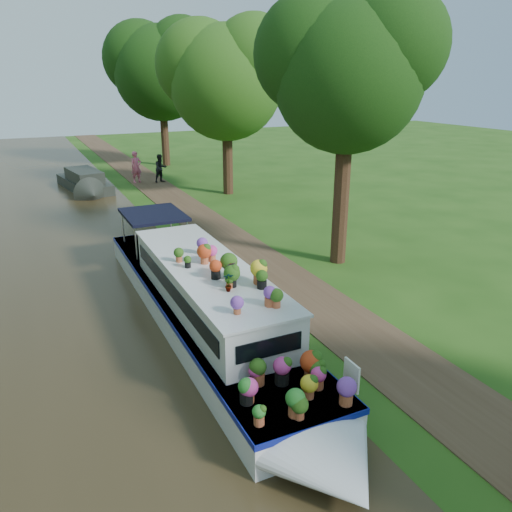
# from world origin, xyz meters

# --- Properties ---
(ground) EXTENTS (100.00, 100.00, 0.00)m
(ground) POSITION_xyz_m (0.00, 0.00, 0.00)
(ground) COLOR #214812
(ground) RESTS_ON ground
(canal_water) EXTENTS (10.00, 100.00, 0.02)m
(canal_water) POSITION_xyz_m (-6.00, 0.00, 0.01)
(canal_water) COLOR #2D2513
(canal_water) RESTS_ON ground
(towpath) EXTENTS (2.20, 100.00, 0.03)m
(towpath) POSITION_xyz_m (1.20, 0.00, 0.01)
(towpath) COLOR #44311F
(towpath) RESTS_ON ground
(plant_boat) EXTENTS (2.29, 13.52, 2.30)m
(plant_boat) POSITION_xyz_m (-2.25, -0.03, 0.85)
(plant_boat) COLOR silver
(plant_boat) RESTS_ON canal_water
(tree_near_overhang) EXTENTS (5.52, 5.28, 8.99)m
(tree_near_overhang) POSITION_xyz_m (3.79, 3.06, 6.60)
(tree_near_overhang) COLOR black
(tree_near_overhang) RESTS_ON ground
(tree_near_mid) EXTENTS (6.90, 6.60, 9.40)m
(tree_near_mid) POSITION_xyz_m (4.48, 15.08, 6.44)
(tree_near_mid) COLOR black
(tree_near_mid) RESTS_ON ground
(tree_near_far) EXTENTS (7.59, 7.26, 10.30)m
(tree_near_far) POSITION_xyz_m (3.98, 26.09, 7.05)
(tree_near_far) COLOR black
(tree_near_far) RESTS_ON ground
(second_boat) EXTENTS (2.62, 6.48, 1.21)m
(second_boat) POSITION_xyz_m (-2.75, 19.30, 0.49)
(second_boat) COLOR black
(second_boat) RESTS_ON canal_water
(pedestrian_pink) EXTENTS (0.81, 0.65, 1.93)m
(pedestrian_pink) POSITION_xyz_m (0.50, 20.25, 0.99)
(pedestrian_pink) COLOR #CA538E
(pedestrian_pink) RESTS_ON towpath
(pedestrian_dark) EXTENTS (1.00, 0.89, 1.73)m
(pedestrian_dark) POSITION_xyz_m (1.90, 19.72, 0.90)
(pedestrian_dark) COLOR black
(pedestrian_dark) RESTS_ON towpath
(verge_plant) EXTENTS (0.50, 0.46, 0.46)m
(verge_plant) POSITION_xyz_m (0.05, 4.04, 0.23)
(verge_plant) COLOR #1E6524
(verge_plant) RESTS_ON ground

